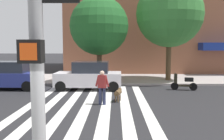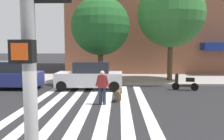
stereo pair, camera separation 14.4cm
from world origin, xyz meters
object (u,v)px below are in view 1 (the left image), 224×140
Objects in this scene: parked_car_behind_first at (89,76)px; pedestrian_dog_walker at (102,86)px; street_tree_middle at (169,14)px; parked_scooter at (184,83)px; dog_on_leash at (118,93)px; parked_car_near_curb at (5,76)px; street_tree_nearest at (99,26)px.

parked_car_behind_first is 2.58× the size of pedestrian_dog_walker.
parked_car_behind_first is 0.55× the size of street_tree_middle.
dog_on_leash is at bearing -142.56° from parked_scooter.
street_tree_middle is at bearing 57.87° from pedestrian_dog_walker.
street_tree_middle is at bearing 94.04° from parked_scooter.
pedestrian_dog_walker is at bearing -32.41° from parked_car_near_curb.
dog_on_leash is at bearing -120.21° from street_tree_middle.
street_tree_nearest is at bearing 94.96° from pedestrian_dog_walker.
street_tree_nearest reaches higher than parked_car_behind_first.
parked_car_near_curb reaches higher than pedestrian_dog_walker.
pedestrian_dog_walker reaches higher than parked_scooter.
parked_car_behind_first is at bearing 118.14° from dog_on_leash.
street_tree_middle is at bearing 9.57° from street_tree_nearest.
parked_car_behind_first reaches higher than parked_scooter.
parked_scooter is at bearing -1.06° from parked_car_near_curb.
parked_car_near_curb is at bearing -163.45° from street_tree_middle.
pedestrian_dog_walker is at bearing -75.66° from parked_car_behind_first.
parked_car_behind_first is at bearing 0.00° from parked_car_near_curb.
street_tree_nearest is 6.15× the size of dog_on_leash.
parked_car_behind_first is at bearing -101.26° from street_tree_nearest.
parked_car_behind_first is 4.15× the size of dog_on_leash.
parked_car_near_curb is at bearing -180.00° from parked_car_behind_first.
street_tree_nearest reaches higher than dog_on_leash.
street_tree_middle reaches higher than pedestrian_dog_walker.
pedestrian_dog_walker is at bearing -136.45° from dog_on_leash.
pedestrian_dog_walker reaches higher than dog_on_leash.
street_tree_nearest is (-5.56, 2.68, 3.78)m from parked_scooter.
parked_car_near_curb is 11.57m from parked_scooter.
parked_car_near_curb reaches higher than parked_car_behind_first.
street_tree_middle reaches higher than dog_on_leash.
parked_car_behind_first is 3.92m from dog_on_leash.
dog_on_leash is (-3.96, -6.80, -4.78)m from street_tree_middle.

